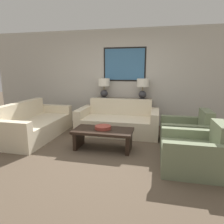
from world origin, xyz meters
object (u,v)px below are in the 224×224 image
object	(u,v)px
console_table	(123,112)
coffee_table	(103,135)
table_lamp_right	(143,87)
armchair_near_back_wall	(186,134)
armchair_near_camera	(195,153)
table_lamp_left	(104,86)
couch_by_side	(35,125)
decorative_bowl	(103,127)
couch_by_back_wall	(118,122)

from	to	relation	value
console_table	coffee_table	size ratio (longest dim) A/B	1.33
table_lamp_right	console_table	bearing A→B (deg)	180.00
armchair_near_back_wall	armchair_near_camera	distance (m)	0.97
table_lamp_left	coffee_table	distance (m)	2.00
table_lamp_right	armchair_near_back_wall	distance (m)	1.84
couch_by_side	armchair_near_camera	world-z (taller)	couch_by_side
decorative_bowl	armchair_near_camera	world-z (taller)	armchair_near_camera
armchair_near_back_wall	couch_by_side	bearing A→B (deg)	-178.17
coffee_table	armchair_near_camera	xyz separation A→B (m)	(1.62, -0.48, -0.03)
table_lamp_right	coffee_table	distance (m)	2.04
armchair_near_camera	decorative_bowl	bearing A→B (deg)	162.26
couch_by_back_wall	console_table	bearing A→B (deg)	90.00
table_lamp_left	coffee_table	xyz separation A→B (m)	(0.45, -1.77, -0.82)
table_lamp_left	couch_by_side	xyz separation A→B (m)	(-1.32, -1.39, -0.84)
table_lamp_left	couch_by_side	world-z (taller)	table_lamp_left
couch_by_side	decorative_bowl	size ratio (longest dim) A/B	6.08
coffee_table	table_lamp_left	bearing A→B (deg)	104.28
decorative_bowl	armchair_near_back_wall	distance (m)	1.70
table_lamp_left	armchair_near_back_wall	bearing A→B (deg)	-31.77
console_table	armchair_near_camera	xyz separation A→B (m)	(1.54, -2.25, -0.12)
table_lamp_right	armchair_near_back_wall	world-z (taller)	table_lamp_right
couch_by_back_wall	table_lamp_right	bearing A→B (deg)	51.03
table_lamp_right	decorative_bowl	xyz separation A→B (m)	(-0.64, -1.73, -0.68)
armchair_near_back_wall	coffee_table	bearing A→B (deg)	-163.41
console_table	armchair_near_back_wall	distance (m)	2.01
armchair_near_back_wall	armchair_near_camera	xyz separation A→B (m)	(0.00, -0.97, 0.00)
table_lamp_right	couch_by_side	xyz separation A→B (m)	(-2.40, -1.39, -0.84)
console_table	table_lamp_left	distance (m)	0.90
table_lamp_right	couch_by_back_wall	size ratio (longest dim) A/B	0.28
table_lamp_right	couch_by_back_wall	distance (m)	1.20
console_table	couch_by_back_wall	size ratio (longest dim) A/B	0.79
coffee_table	armchair_near_camera	distance (m)	1.69
table_lamp_left	armchair_near_camera	distance (m)	3.18
table_lamp_right	decorative_bowl	distance (m)	1.96
armchair_near_camera	table_lamp_right	bearing A→B (deg)	113.97
couch_by_back_wall	armchair_near_back_wall	bearing A→B (deg)	-22.01
couch_by_side	decorative_bowl	bearing A→B (deg)	-10.78
couch_by_back_wall	couch_by_side	size ratio (longest dim) A/B	1.00
couch_by_back_wall	decorative_bowl	bearing A→B (deg)	-95.31
console_table	decorative_bowl	world-z (taller)	console_table
coffee_table	decorative_bowl	bearing A→B (deg)	108.03
coffee_table	armchair_near_back_wall	distance (m)	1.69
table_lamp_left	couch_by_back_wall	distance (m)	1.20
console_table	couch_by_back_wall	bearing A→B (deg)	-90.00
armchair_near_back_wall	armchair_near_camera	world-z (taller)	same
couch_by_side	coffee_table	bearing A→B (deg)	-11.94
couch_by_side	table_lamp_right	bearing A→B (deg)	30.16
armchair_near_camera	couch_by_side	bearing A→B (deg)	165.81
couch_by_back_wall	armchair_near_camera	xyz separation A→B (m)	(1.54, -1.59, -0.01)
armchair_near_back_wall	decorative_bowl	bearing A→B (deg)	-164.82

